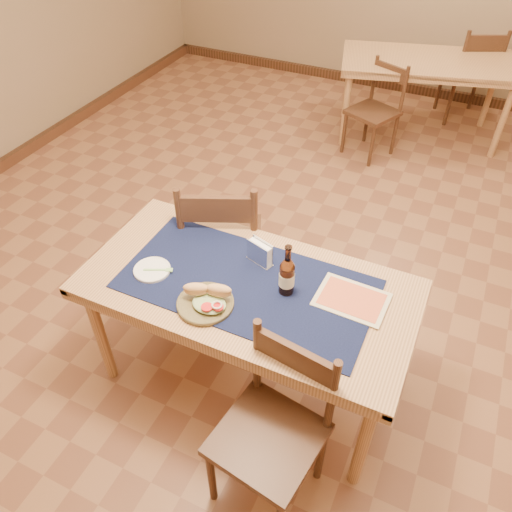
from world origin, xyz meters
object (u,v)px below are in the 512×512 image
at_px(back_table, 428,68).
at_px(chair_main_far, 222,241).
at_px(main_table, 247,296).
at_px(chair_main_near, 273,429).
at_px(sandwich_plate, 207,300).
at_px(beer_bottle, 287,275).
at_px(napkin_holder, 260,253).

distance_m(back_table, chair_main_far, 2.89).
xyz_separation_m(main_table, chair_main_near, (0.36, -0.49, -0.19)).
xyz_separation_m(main_table, sandwich_plate, (-0.11, -0.20, 0.12)).
xyz_separation_m(main_table, chair_main_far, (-0.39, 0.46, -0.15)).
xyz_separation_m(chair_main_near, beer_bottle, (-0.17, 0.52, 0.38)).
relative_size(chair_main_near, sandwich_plate, 3.46).
distance_m(chair_main_near, napkin_holder, 0.82).
relative_size(chair_main_near, beer_bottle, 3.32).
bearing_deg(napkin_holder, sandwich_plate, -105.23).
relative_size(back_table, beer_bottle, 6.19).
xyz_separation_m(beer_bottle, napkin_holder, (-0.20, 0.13, -0.04)).
xyz_separation_m(main_table, back_table, (0.26, 3.28, 0.00)).
height_order(back_table, chair_main_far, chair_main_far).
bearing_deg(sandwich_plate, chair_main_near, -32.15).
height_order(chair_main_near, beer_bottle, beer_bottle).
height_order(main_table, sandwich_plate, sandwich_plate).
distance_m(sandwich_plate, napkin_holder, 0.38).
xyz_separation_m(chair_main_near, sandwich_plate, (-0.46, 0.29, 0.31)).
height_order(main_table, chair_main_near, chair_main_near).
bearing_deg(beer_bottle, main_table, -170.52).
height_order(back_table, chair_main_near, chair_main_near).
height_order(back_table, napkin_holder, napkin_holder).
bearing_deg(beer_bottle, chair_main_far, 143.34).
relative_size(back_table, chair_main_near, 1.87).
xyz_separation_m(back_table, sandwich_plate, (-0.37, -3.48, 0.12)).
height_order(chair_main_far, sandwich_plate, chair_main_far).
bearing_deg(chair_main_far, napkin_holder, -37.92).
bearing_deg(sandwich_plate, beer_bottle, 37.94).
height_order(sandwich_plate, beer_bottle, beer_bottle).
distance_m(main_table, back_table, 3.29).
distance_m(chair_main_far, sandwich_plate, 0.77).
bearing_deg(main_table, napkin_holder, 93.16).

